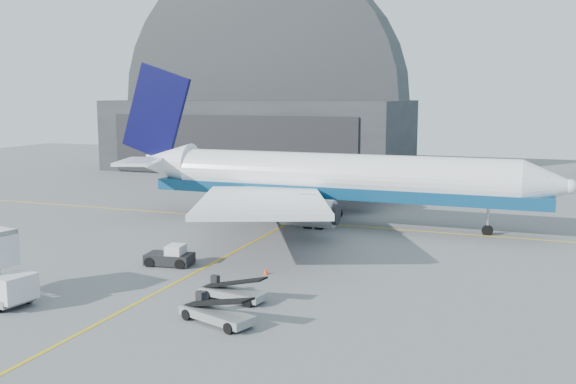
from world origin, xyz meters
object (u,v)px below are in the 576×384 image
at_px(airliner, 323,178).
at_px(belt_loader_b, 216,313).
at_px(belt_loader_a, 233,292).
at_px(pushback_tug, 171,257).

xyz_separation_m(airliner, belt_loader_b, (3.06, -29.71, -4.03)).
relative_size(airliner, belt_loader_a, 10.00).
bearing_deg(belt_loader_b, airliner, 114.95).
distance_m(belt_loader_a, belt_loader_b, 4.17).
distance_m(airliner, pushback_tug, 20.90).
bearing_deg(belt_loader_a, airliner, 103.70).
distance_m(pushback_tug, belt_loader_a, 10.09).
bearing_deg(airliner, pushback_tug, -106.87).
bearing_deg(belt_loader_b, pushback_tug, 150.85).
height_order(belt_loader_a, belt_loader_b, belt_loader_b).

